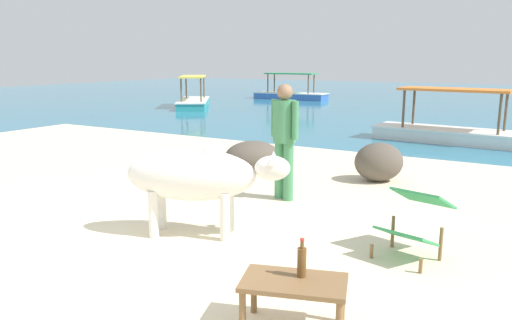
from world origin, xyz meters
name	(u,v)px	position (x,y,z in m)	size (l,w,h in m)	color
sand_beach	(92,265)	(0.00, 0.00, 0.02)	(18.00, 14.00, 0.04)	beige
water_surface	(457,102)	(0.00, 22.00, 0.00)	(60.00, 36.00, 0.03)	teal
cow	(196,175)	(0.40, 1.17, 0.73)	(1.83, 1.09, 1.04)	silver
low_bench_table	(294,288)	(2.23, -0.10, 0.36)	(0.86, 0.65, 0.39)	brown
bottle	(302,261)	(2.25, -0.01, 0.54)	(0.07, 0.07, 0.30)	brown
deck_chair_near	(415,219)	(2.66, 1.79, 0.42)	(0.70, 0.87, 0.68)	brown
person_standing	(284,133)	(0.58, 2.97, 0.99)	(0.49, 0.32, 1.62)	#428956
shore_rock_large	(379,162)	(1.43, 4.69, 0.36)	(0.79, 0.64, 0.63)	brown
shore_rock_medium	(253,156)	(-0.71, 4.28, 0.31)	(0.98, 0.75, 0.54)	brown
boat_white	(452,131)	(1.76, 9.55, 0.29)	(3.76, 1.47, 1.29)	white
boat_blue	(291,94)	(-7.42, 19.33, 0.29)	(3.73, 1.35, 1.29)	#3866B7
boat_teal	(193,101)	(-9.02, 13.48, 0.29)	(2.97, 3.71, 1.29)	teal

